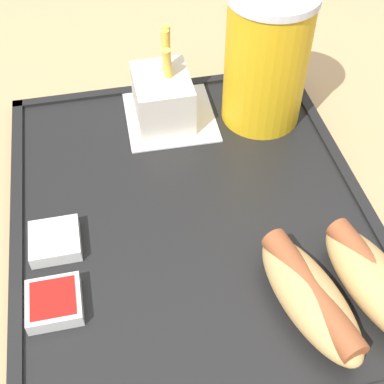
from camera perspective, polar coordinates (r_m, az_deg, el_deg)
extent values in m
cube|color=tan|center=(0.87, 0.26, -17.89)|extent=(1.02, 0.82, 0.73)
cube|color=black|center=(0.54, 0.00, -2.47)|extent=(0.43, 0.36, 0.01)
cube|color=black|center=(0.54, -18.24, -4.80)|extent=(0.43, 0.01, 0.00)
cube|color=black|center=(0.59, 16.77, 0.77)|extent=(0.43, 0.01, 0.00)
cube|color=black|center=(0.69, -3.68, 11.17)|extent=(0.01, 0.36, 0.00)
cube|color=white|center=(0.65, -2.60, 8.41)|extent=(0.12, 0.11, 0.00)
cylinder|color=gold|center=(0.61, 7.89, 13.56)|extent=(0.09, 0.09, 0.15)
ellipsoid|color=tan|center=(0.49, 19.07, -9.31)|extent=(0.14, 0.08, 0.04)
cylinder|color=#9E512D|center=(0.48, 19.34, -8.73)|extent=(0.13, 0.05, 0.02)
ellipsoid|color=tan|center=(0.47, 12.44, -10.91)|extent=(0.14, 0.08, 0.04)
cylinder|color=#9E512D|center=(0.46, 12.62, -10.33)|extent=(0.13, 0.05, 0.02)
cube|color=silver|center=(0.63, -3.14, 9.91)|extent=(0.08, 0.06, 0.06)
cylinder|color=#E5C14C|center=(0.61, -2.43, 12.21)|extent=(0.02, 0.02, 0.07)
cylinder|color=#E5C14C|center=(0.62, -2.41, 13.78)|extent=(0.01, 0.02, 0.09)
cylinder|color=#E5C14C|center=(0.61, -2.41, 13.41)|extent=(0.02, 0.01, 0.08)
cube|color=silver|center=(0.52, -14.40, -5.08)|extent=(0.05, 0.05, 0.01)
cube|color=white|center=(0.52, -14.54, -4.64)|extent=(0.04, 0.04, 0.00)
cube|color=silver|center=(0.49, -14.48, -11.35)|extent=(0.05, 0.05, 0.01)
cube|color=#B21914|center=(0.48, -14.62, -10.95)|extent=(0.04, 0.04, 0.00)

